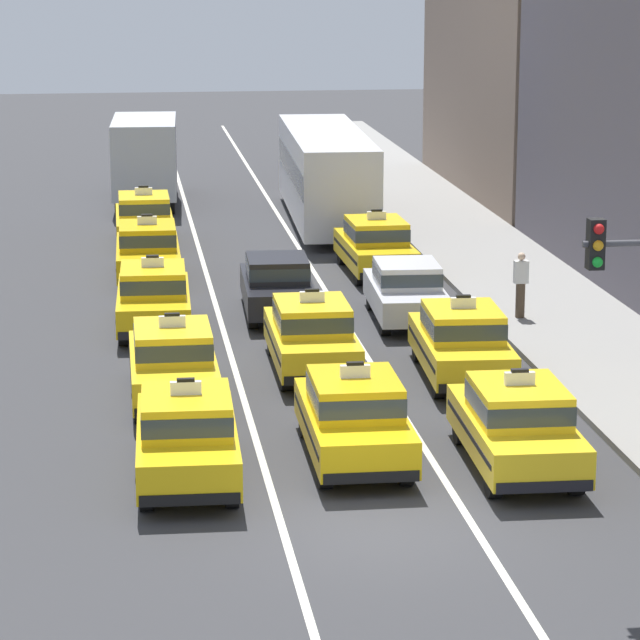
{
  "coord_description": "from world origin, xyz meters",
  "views": [
    {
      "loc": [
        -4.21,
        -24.36,
        9.55
      ],
      "look_at": [
        0.27,
        9.69,
        1.3
      ],
      "focal_mm": 88.29,
      "sensor_mm": 36.0,
      "label": 1
    }
  ],
  "objects_px": {
    "taxi_left_fifth": "(144,218)",
    "taxi_right_fourth": "(376,245)",
    "taxi_center_nearest": "(354,416)",
    "taxi_left_fourth": "(148,250)",
    "box_truck_left_sixth": "(145,157)",
    "taxi_right_nearest": "(517,424)",
    "bus_right_fifth": "(326,172)",
    "taxi_left_nearest": "(187,434)",
    "taxi_left_second": "(173,361)",
    "taxi_right_second": "(462,341)",
    "taxi_center_second": "(312,334)",
    "sedan_right_third": "(406,290)",
    "pedestrian_trailing": "(521,285)",
    "taxi_left_third": "(153,297)",
    "sedan_center_third": "(277,284)"
  },
  "relations": [
    {
      "from": "taxi_left_fourth",
      "to": "taxi_right_fourth",
      "type": "distance_m",
      "value": 6.69
    },
    {
      "from": "taxi_left_nearest",
      "to": "sedan_right_third",
      "type": "bearing_deg",
      "value": 61.88
    },
    {
      "from": "taxi_left_nearest",
      "to": "box_truck_left_sixth",
      "type": "xyz_separation_m",
      "value": [
        0.0,
        31.5,
        0.9
      ]
    },
    {
      "from": "taxi_left_third",
      "to": "taxi_right_fourth",
      "type": "xyz_separation_m",
      "value": [
        6.7,
        6.12,
        0.0
      ]
    },
    {
      "from": "taxi_center_nearest",
      "to": "taxi_right_nearest",
      "type": "xyz_separation_m",
      "value": [
        2.92,
        -0.88,
        0.0
      ]
    },
    {
      "from": "taxi_left_second",
      "to": "taxi_right_second",
      "type": "relative_size",
      "value": 0.98
    },
    {
      "from": "taxi_left_nearest",
      "to": "taxi_left_fifth",
      "type": "height_order",
      "value": "same"
    },
    {
      "from": "sedan_right_third",
      "to": "pedestrian_trailing",
      "type": "bearing_deg",
      "value": -10.04
    },
    {
      "from": "taxi_left_nearest",
      "to": "taxi_left_second",
      "type": "height_order",
      "value": "same"
    },
    {
      "from": "taxi_center_second",
      "to": "taxi_left_third",
      "type": "bearing_deg",
      "value": 128.05
    },
    {
      "from": "taxi_left_second",
      "to": "bus_right_fifth",
      "type": "relative_size",
      "value": 0.4
    },
    {
      "from": "taxi_left_third",
      "to": "taxi_right_fourth",
      "type": "distance_m",
      "value": 9.07
    },
    {
      "from": "taxi_left_fourth",
      "to": "taxi_left_third",
      "type": "bearing_deg",
      "value": -90.08
    },
    {
      "from": "taxi_left_nearest",
      "to": "taxi_left_fourth",
      "type": "distance_m",
      "value": 17.7
    },
    {
      "from": "taxi_right_second",
      "to": "bus_right_fifth",
      "type": "distance_m",
      "value": 20.44
    },
    {
      "from": "taxi_right_second",
      "to": "taxi_right_fourth",
      "type": "relative_size",
      "value": 1.01
    },
    {
      "from": "taxi_right_second",
      "to": "taxi_left_nearest",
      "type": "bearing_deg",
      "value": -136.7
    },
    {
      "from": "sedan_right_third",
      "to": "pedestrian_trailing",
      "type": "relative_size",
      "value": 2.58
    },
    {
      "from": "taxi_left_second",
      "to": "taxi_left_fifth",
      "type": "bearing_deg",
      "value": 90.66
    },
    {
      "from": "taxi_left_fifth",
      "to": "bus_right_fifth",
      "type": "distance_m",
      "value": 7.25
    },
    {
      "from": "taxi_left_second",
      "to": "taxi_right_nearest",
      "type": "xyz_separation_m",
      "value": [
        6.15,
        -5.3,
        0.0
      ]
    },
    {
      "from": "taxi_left_fifth",
      "to": "pedestrian_trailing",
      "type": "relative_size",
      "value": 2.69
    },
    {
      "from": "taxi_left_fourth",
      "to": "taxi_left_fifth",
      "type": "height_order",
      "value": "same"
    },
    {
      "from": "bus_right_fifth",
      "to": "pedestrian_trailing",
      "type": "height_order",
      "value": "bus_right_fifth"
    },
    {
      "from": "box_truck_left_sixth",
      "to": "sedan_center_third",
      "type": "relative_size",
      "value": 1.62
    },
    {
      "from": "taxi_right_fourth",
      "to": "taxi_center_nearest",
      "type": "bearing_deg",
      "value": -100.82
    },
    {
      "from": "taxi_center_second",
      "to": "sedan_center_third",
      "type": "distance_m",
      "value": 5.66
    },
    {
      "from": "taxi_left_fifth",
      "to": "taxi_right_nearest",
      "type": "xyz_separation_m",
      "value": [
        6.36,
        -23.35,
        0.0
      ]
    },
    {
      "from": "taxi_center_nearest",
      "to": "taxi_left_fourth",
      "type": "bearing_deg",
      "value": 101.5
    },
    {
      "from": "taxi_left_second",
      "to": "taxi_center_nearest",
      "type": "xyz_separation_m",
      "value": [
        3.23,
        -4.43,
        0.0
      ]
    },
    {
      "from": "taxi_left_fifth",
      "to": "bus_right_fifth",
      "type": "bearing_deg",
      "value": 27.27
    },
    {
      "from": "taxi_right_nearest",
      "to": "bus_right_fifth",
      "type": "height_order",
      "value": "bus_right_fifth"
    },
    {
      "from": "sedan_center_third",
      "to": "sedan_right_third",
      "type": "relative_size",
      "value": 1.0
    },
    {
      "from": "taxi_left_nearest",
      "to": "taxi_left_fifth",
      "type": "bearing_deg",
      "value": 90.62
    },
    {
      "from": "taxi_center_second",
      "to": "sedan_right_third",
      "type": "distance_m",
      "value": 5.45
    },
    {
      "from": "box_truck_left_sixth",
      "to": "taxi_center_nearest",
      "type": "height_order",
      "value": "box_truck_left_sixth"
    },
    {
      "from": "taxi_left_third",
      "to": "taxi_center_second",
      "type": "xyz_separation_m",
      "value": [
        3.46,
        -4.43,
        0.0
      ]
    },
    {
      "from": "taxi_right_second",
      "to": "taxi_left_second",
      "type": "bearing_deg",
      "value": -171.89
    },
    {
      "from": "taxi_left_fifth",
      "to": "taxi_right_fourth",
      "type": "bearing_deg",
      "value": -39.65
    },
    {
      "from": "taxi_left_fourth",
      "to": "taxi_right_fourth",
      "type": "xyz_separation_m",
      "value": [
        6.69,
        -0.04,
        0.0
      ]
    },
    {
      "from": "sedan_center_third",
      "to": "pedestrian_trailing",
      "type": "xyz_separation_m",
      "value": [
        6.12,
        -1.64,
        0.16
      ]
    },
    {
      "from": "taxi_left_fifth",
      "to": "taxi_center_nearest",
      "type": "distance_m",
      "value": 22.73
    },
    {
      "from": "taxi_center_second",
      "to": "taxi_right_second",
      "type": "distance_m",
      "value": 3.42
    },
    {
      "from": "sedan_center_third",
      "to": "taxi_right_fourth",
      "type": "bearing_deg",
      "value": 54.92
    },
    {
      "from": "sedan_center_third",
      "to": "taxi_right_second",
      "type": "distance_m",
      "value": 7.54
    },
    {
      "from": "bus_right_fifth",
      "to": "taxi_left_third",
      "type": "bearing_deg",
      "value": -113.25
    },
    {
      "from": "taxi_center_second",
      "to": "taxi_right_fourth",
      "type": "bearing_deg",
      "value": 72.93
    },
    {
      "from": "taxi_center_nearest",
      "to": "sedan_right_third",
      "type": "bearing_deg",
      "value": 74.46
    },
    {
      "from": "taxi_left_second",
      "to": "taxi_left_third",
      "type": "xyz_separation_m",
      "value": [
        -0.23,
        6.4,
        0.0
      ]
    },
    {
      "from": "taxi_left_nearest",
      "to": "taxi_left_fourth",
      "type": "xyz_separation_m",
      "value": [
        -0.27,
        17.7,
        0.0
      ]
    }
  ]
}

